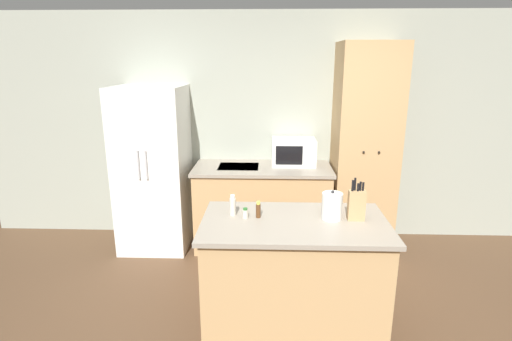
{
  "coord_description": "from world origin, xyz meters",
  "views": [
    {
      "loc": [
        -0.18,
        -2.29,
        2.08
      ],
      "look_at": [
        -0.31,
        1.4,
        1.05
      ],
      "focal_mm": 28.0,
      "sensor_mm": 36.0,
      "label": 1
    }
  ],
  "objects_px": {
    "refrigerator": "(154,169)",
    "microwave": "(293,152)",
    "kettle": "(332,206)",
    "pantry_cabinet": "(364,150)",
    "spice_bottle_tall_dark": "(258,210)",
    "knife_block": "(357,205)",
    "spice_bottle_amber_oil": "(245,213)",
    "spice_bottle_short_red": "(233,206)"
  },
  "relations": [
    {
      "from": "pantry_cabinet",
      "to": "microwave",
      "type": "relative_size",
      "value": 4.69
    },
    {
      "from": "knife_block",
      "to": "spice_bottle_amber_oil",
      "type": "bearing_deg",
      "value": 179.66
    },
    {
      "from": "spice_bottle_amber_oil",
      "to": "kettle",
      "type": "xyz_separation_m",
      "value": [
        0.66,
        0.01,
        0.06
      ]
    },
    {
      "from": "microwave",
      "to": "kettle",
      "type": "distance_m",
      "value": 1.53
    },
    {
      "from": "spice_bottle_tall_dark",
      "to": "kettle",
      "type": "height_order",
      "value": "kettle"
    },
    {
      "from": "spice_bottle_tall_dark",
      "to": "spice_bottle_short_red",
      "type": "bearing_deg",
      "value": 168.79
    },
    {
      "from": "pantry_cabinet",
      "to": "kettle",
      "type": "xyz_separation_m",
      "value": [
        -0.55,
        -1.42,
        -0.12
      ]
    },
    {
      "from": "pantry_cabinet",
      "to": "spice_bottle_short_red",
      "type": "relative_size",
      "value": 13.55
    },
    {
      "from": "knife_block",
      "to": "spice_bottle_amber_oil",
      "type": "xyz_separation_m",
      "value": [
        -0.84,
        0.0,
        -0.09
      ]
    },
    {
      "from": "pantry_cabinet",
      "to": "spice_bottle_tall_dark",
      "type": "relative_size",
      "value": 17.13
    },
    {
      "from": "pantry_cabinet",
      "to": "knife_block",
      "type": "distance_m",
      "value": 1.48
    },
    {
      "from": "kettle",
      "to": "spice_bottle_amber_oil",
      "type": "bearing_deg",
      "value": -178.93
    },
    {
      "from": "refrigerator",
      "to": "kettle",
      "type": "height_order",
      "value": "refrigerator"
    },
    {
      "from": "spice_bottle_amber_oil",
      "to": "spice_bottle_short_red",
      "type": "bearing_deg",
      "value": 151.01
    },
    {
      "from": "microwave",
      "to": "kettle",
      "type": "bearing_deg",
      "value": -82.06
    },
    {
      "from": "pantry_cabinet",
      "to": "spice_bottle_amber_oil",
      "type": "xyz_separation_m",
      "value": [
        -1.21,
        -1.43,
        -0.19
      ]
    },
    {
      "from": "knife_block",
      "to": "refrigerator",
      "type": "bearing_deg",
      "value": 144.73
    },
    {
      "from": "pantry_cabinet",
      "to": "spice_bottle_short_red",
      "type": "distance_m",
      "value": 1.9
    },
    {
      "from": "knife_block",
      "to": "kettle",
      "type": "height_order",
      "value": "knife_block"
    },
    {
      "from": "spice_bottle_tall_dark",
      "to": "kettle",
      "type": "xyz_separation_m",
      "value": [
        0.56,
        -0.0,
        0.04
      ]
    },
    {
      "from": "pantry_cabinet",
      "to": "knife_block",
      "type": "bearing_deg",
      "value": -104.47
    },
    {
      "from": "pantry_cabinet",
      "to": "microwave",
      "type": "bearing_deg",
      "value": 172.65
    },
    {
      "from": "knife_block",
      "to": "spice_bottle_short_red",
      "type": "height_order",
      "value": "knife_block"
    },
    {
      "from": "pantry_cabinet",
      "to": "spice_bottle_tall_dark",
      "type": "bearing_deg",
      "value": -128.25
    },
    {
      "from": "refrigerator",
      "to": "knife_block",
      "type": "distance_m",
      "value": 2.39
    },
    {
      "from": "knife_block",
      "to": "pantry_cabinet",
      "type": "bearing_deg",
      "value": 75.53
    },
    {
      "from": "knife_block",
      "to": "spice_bottle_tall_dark",
      "type": "bearing_deg",
      "value": 178.34
    },
    {
      "from": "pantry_cabinet",
      "to": "microwave",
      "type": "height_order",
      "value": "pantry_cabinet"
    },
    {
      "from": "knife_block",
      "to": "microwave",
      "type": "bearing_deg",
      "value": 104.35
    },
    {
      "from": "spice_bottle_short_red",
      "to": "kettle",
      "type": "bearing_deg",
      "value": -3.3
    },
    {
      "from": "refrigerator",
      "to": "spice_bottle_tall_dark",
      "type": "xyz_separation_m",
      "value": [
        1.2,
        -1.36,
        0.06
      ]
    },
    {
      "from": "pantry_cabinet",
      "to": "refrigerator",
      "type": "bearing_deg",
      "value": -178.63
    },
    {
      "from": "microwave",
      "to": "spice_bottle_amber_oil",
      "type": "bearing_deg",
      "value": -106.45
    },
    {
      "from": "spice_bottle_amber_oil",
      "to": "kettle",
      "type": "bearing_deg",
      "value": 1.07
    },
    {
      "from": "refrigerator",
      "to": "spice_bottle_short_red",
      "type": "relative_size",
      "value": 10.86
    },
    {
      "from": "refrigerator",
      "to": "pantry_cabinet",
      "type": "bearing_deg",
      "value": 1.37
    },
    {
      "from": "knife_block",
      "to": "kettle",
      "type": "bearing_deg",
      "value": 174.52
    },
    {
      "from": "refrigerator",
      "to": "microwave",
      "type": "relative_size",
      "value": 3.76
    },
    {
      "from": "refrigerator",
      "to": "kettle",
      "type": "distance_m",
      "value": 2.23
    },
    {
      "from": "refrigerator",
      "to": "microwave",
      "type": "distance_m",
      "value": 1.57
    },
    {
      "from": "pantry_cabinet",
      "to": "spice_bottle_tall_dark",
      "type": "height_order",
      "value": "pantry_cabinet"
    },
    {
      "from": "spice_bottle_short_red",
      "to": "spice_bottle_amber_oil",
      "type": "distance_m",
      "value": 0.12
    }
  ]
}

